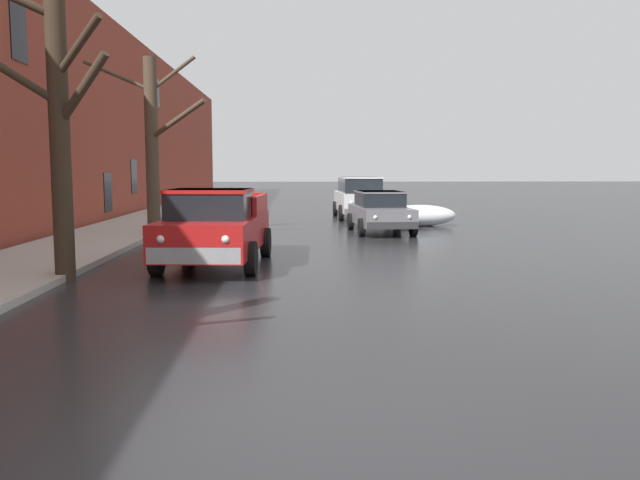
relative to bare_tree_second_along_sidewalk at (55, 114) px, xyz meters
name	(u,v)px	position (x,y,z in m)	size (l,w,h in m)	color
ground_plane	(337,443)	(4.92, -7.92, -3.24)	(200.00, 200.00, 0.00)	#232326
left_sidewalk_slab	(123,230)	(-1.38, 10.08, -3.17)	(3.00, 80.00, 0.14)	#A8A399
brick_townhouse_facade	(59,107)	(-3.39, 10.09, 1.01)	(0.63, 80.00, 8.50)	brown
snow_bank_near_corner_left	(189,214)	(0.45, 13.05, -2.85)	(2.77, 0.92, 0.80)	white
snow_bank_along_left_kerb	(393,209)	(9.30, 18.52, -2.98)	(1.87, 1.36, 0.64)	white
snow_bank_mid_block_left	(220,209)	(1.14, 17.71, -2.93)	(2.93, 0.95, 0.68)	white
snow_bank_near_corner_right	(419,216)	(9.32, 11.97, -2.85)	(2.76, 1.14, 0.81)	white
bare_tree_second_along_sidewalk	(55,114)	(0.00, 0.00, 0.00)	(3.37, 1.13, 6.07)	#382B1E
bare_tree_mid_block	(153,143)	(0.10, 8.40, -0.23)	(4.02, 1.74, 5.75)	#4C3D2D
pickup_truck_red_approaching_near_lane	(215,227)	(2.79, 1.93, -2.36)	(2.40, 5.14, 1.76)	red
sedan_grey_parked_kerbside_close	(380,211)	(7.51, 9.43, -2.49)	(2.07, 4.06, 1.42)	slate
suv_white_parked_kerbside_mid	(359,196)	(7.43, 15.92, -2.25)	(2.14, 4.76, 1.82)	silver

